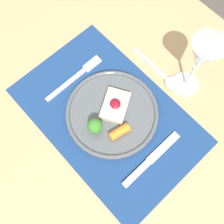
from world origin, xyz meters
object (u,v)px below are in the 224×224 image
at_px(wine_glass_near, 201,59).
at_px(knife, 148,163).
at_px(spoon, 166,78).
at_px(dinner_plate, 112,113).
at_px(fork, 78,76).

bearing_deg(wine_glass_near, knife, -70.34).
height_order(spoon, wine_glass_near, wine_glass_near).
distance_m(knife, spoon, 0.24).
bearing_deg(knife, dinner_plate, 172.09).
height_order(fork, wine_glass_near, wine_glass_near).
bearing_deg(fork, spoon, 47.22).
xyz_separation_m(dinner_plate, spoon, (0.02, 0.19, -0.01)).
bearing_deg(wine_glass_near, dinner_plate, -109.09).
height_order(fork, knife, knife).
relative_size(dinner_plate, fork, 1.28).
bearing_deg(knife, spoon, 121.92).
xyz_separation_m(spoon, wine_glass_near, (0.05, 0.02, 0.14)).
relative_size(fork, spoon, 1.09).
bearing_deg(dinner_plate, knife, -7.48).
xyz_separation_m(fork, wine_glass_near, (0.22, 0.20, 0.14)).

